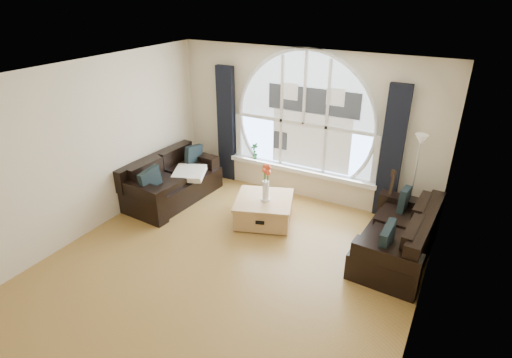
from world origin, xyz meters
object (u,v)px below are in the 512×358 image
object	(u,v)px
floor_lamp	(414,182)
guitar	(390,197)
coffee_chest	(264,209)
vase_flowers	(266,179)
sofa_left	(172,179)
sofa_right	(397,233)
potted_plant	(255,151)

from	to	relation	value
floor_lamp	guitar	world-z (taller)	floor_lamp
coffee_chest	vase_flowers	bearing A→B (deg)	-48.64
sofa_left	sofa_right	bearing A→B (deg)	5.66
guitar	vase_flowers	bearing A→B (deg)	-142.08
sofa_left	coffee_chest	distance (m)	1.87
sofa_right	vase_flowers	xyz separation A→B (m)	(-2.13, -0.03, 0.41)
floor_lamp	potted_plant	distance (m)	3.01
coffee_chest	floor_lamp	size ratio (longest dim) A/B	0.58
floor_lamp	guitar	distance (m)	0.43
sofa_right	potted_plant	distance (m)	3.25
guitar	potted_plant	size ratio (longest dim) A/B	3.38
vase_flowers	potted_plant	xyz separation A→B (m)	(-0.87, 1.22, -0.10)
sofa_right	coffee_chest	bearing A→B (deg)	-176.30
potted_plant	sofa_right	bearing A→B (deg)	-21.67
guitar	sofa_right	bearing A→B (deg)	-58.01
vase_flowers	guitar	world-z (taller)	vase_flowers
floor_lamp	guitar	size ratio (longest dim) A/B	1.51
coffee_chest	vase_flowers	distance (m)	0.58
sofa_left	sofa_right	size ratio (longest dim) A/B	1.03
potted_plant	sofa_left	bearing A→B (deg)	-128.52
floor_lamp	sofa_right	bearing A→B (deg)	-89.82
sofa_left	floor_lamp	distance (m)	4.20
vase_flowers	guitar	size ratio (longest dim) A/B	0.66
sofa_left	potted_plant	distance (m)	1.68
vase_flowers	floor_lamp	xyz separation A→B (m)	(2.13, 1.04, -0.01)
sofa_left	vase_flowers	xyz separation A→B (m)	(1.90, 0.08, 0.41)
floor_lamp	guitar	bearing A→B (deg)	-150.41
potted_plant	coffee_chest	bearing A→B (deg)	-55.33
sofa_left	coffee_chest	xyz separation A→B (m)	(1.86, 0.10, -0.17)
potted_plant	guitar	bearing A→B (deg)	-7.35
sofa_right	floor_lamp	size ratio (longest dim) A/B	1.11
sofa_right	guitar	distance (m)	0.90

